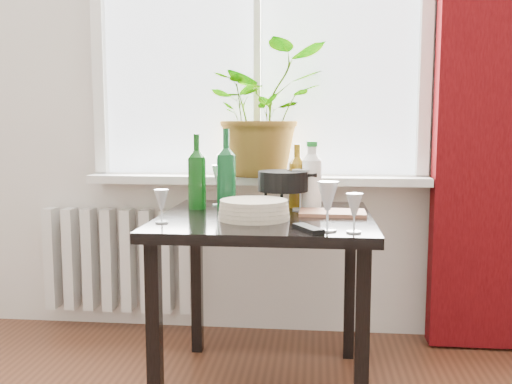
# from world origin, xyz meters

# --- Properties ---
(window) EXTENTS (1.72, 0.08, 1.62)m
(window) POSITION_xyz_m (0.00, 2.22, 1.60)
(window) COLOR white
(window) RESTS_ON ground
(windowsill) EXTENTS (1.72, 0.20, 0.04)m
(windowsill) POSITION_xyz_m (0.00, 2.15, 0.82)
(windowsill) COLOR silver
(windowsill) RESTS_ON ground
(curtain) EXTENTS (0.50, 0.12, 2.56)m
(curtain) POSITION_xyz_m (1.12, 2.12, 1.30)
(curtain) COLOR #3C0507
(curtain) RESTS_ON ground
(radiator) EXTENTS (0.80, 0.10, 0.55)m
(radiator) POSITION_xyz_m (-0.75, 2.18, 0.38)
(radiator) COLOR silver
(radiator) RESTS_ON ground
(table) EXTENTS (0.85, 0.85, 0.74)m
(table) POSITION_xyz_m (0.10, 1.55, 0.65)
(table) COLOR black
(table) RESTS_ON ground
(potted_plant) EXTENTS (0.76, 0.73, 0.65)m
(potted_plant) POSITION_xyz_m (0.03, 2.14, 1.17)
(potted_plant) COLOR #3E701E
(potted_plant) RESTS_ON windowsill
(wine_bottle_left) EXTENTS (0.08, 0.08, 0.33)m
(wine_bottle_left) POSITION_xyz_m (-0.21, 1.69, 0.91)
(wine_bottle_left) COLOR #0D4410
(wine_bottle_left) RESTS_ON table
(wine_bottle_right) EXTENTS (0.09, 0.09, 0.35)m
(wine_bottle_right) POSITION_xyz_m (-0.08, 1.70, 0.92)
(wine_bottle_right) COLOR #0D481F
(wine_bottle_right) RESTS_ON table
(bottle_amber) EXTENTS (0.09, 0.09, 0.29)m
(bottle_amber) POSITION_xyz_m (0.22, 1.77, 0.88)
(bottle_amber) COLOR #805A0E
(bottle_amber) RESTS_ON table
(cleaning_bottle) EXTENTS (0.10, 0.10, 0.30)m
(cleaning_bottle) POSITION_xyz_m (0.28, 1.74, 0.89)
(cleaning_bottle) COLOR white
(cleaning_bottle) RESTS_ON table
(wineglass_front_right) EXTENTS (0.09, 0.09, 0.18)m
(wineglass_front_right) POSITION_xyz_m (0.34, 1.24, 0.83)
(wineglass_front_right) COLOR silver
(wineglass_front_right) RESTS_ON table
(wineglass_far_right) EXTENTS (0.07, 0.07, 0.14)m
(wineglass_far_right) POSITION_xyz_m (0.43, 1.21, 0.81)
(wineglass_far_right) COLOR silver
(wineglass_far_right) RESTS_ON table
(wineglass_back_center) EXTENTS (0.10, 0.10, 0.18)m
(wineglass_back_center) POSITION_xyz_m (0.24, 1.70, 0.83)
(wineglass_back_center) COLOR white
(wineglass_back_center) RESTS_ON table
(wineglass_back_left) EXTENTS (0.09, 0.09, 0.19)m
(wineglass_back_left) POSITION_xyz_m (-0.13, 1.80, 0.83)
(wineglass_back_left) COLOR #B5BEC3
(wineglass_back_left) RESTS_ON table
(wineglass_front_left) EXTENTS (0.06, 0.06, 0.13)m
(wineglass_front_left) POSITION_xyz_m (-0.27, 1.33, 0.80)
(wineglass_front_left) COLOR silver
(wineglass_front_left) RESTS_ON table
(plate_stack) EXTENTS (0.29, 0.29, 0.07)m
(plate_stack) POSITION_xyz_m (0.06, 1.44, 0.78)
(plate_stack) COLOR beige
(plate_stack) RESTS_ON table
(fondue_pot) EXTENTS (0.27, 0.24, 0.17)m
(fondue_pot) POSITION_xyz_m (0.16, 1.71, 0.82)
(fondue_pot) COLOR black
(fondue_pot) RESTS_ON table
(tv_remote) EXTENTS (0.12, 0.16, 0.02)m
(tv_remote) POSITION_xyz_m (0.28, 1.23, 0.75)
(tv_remote) COLOR black
(tv_remote) RESTS_ON table
(cutting_board) EXTENTS (0.27, 0.18, 0.01)m
(cutting_board) POSITION_xyz_m (0.37, 1.59, 0.75)
(cutting_board) COLOR #AB6B4D
(cutting_board) RESTS_ON table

